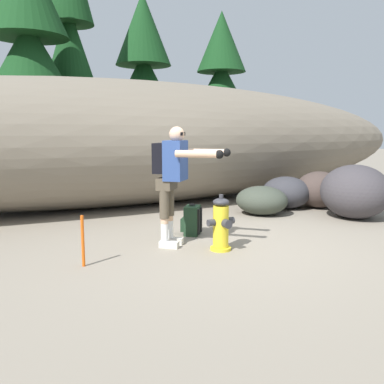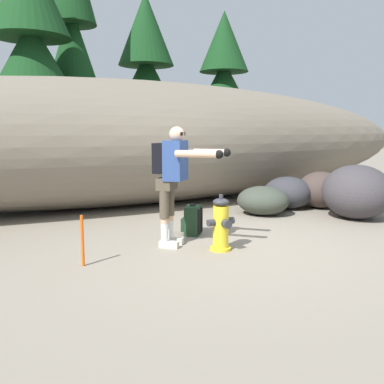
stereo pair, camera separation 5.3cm
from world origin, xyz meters
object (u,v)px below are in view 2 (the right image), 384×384
at_px(boulder_mid, 321,190).
at_px(survey_stake, 82,241).
at_px(fire_hydrant, 221,225).
at_px(spare_backpack, 192,221).
at_px(utility_worker, 174,172).
at_px(boulder_large, 288,193).
at_px(boulder_outlier, 263,200).
at_px(boulder_small, 357,192).

xyz_separation_m(boulder_mid, survey_stake, (-5.12, -1.48, -0.07)).
height_order(fire_hydrant, spare_backpack, fire_hydrant).
bearing_deg(boulder_mid, utility_worker, -162.42).
distance_m(boulder_large, survey_stake, 4.79).
relative_size(utility_worker, survey_stake, 2.68).
relative_size(spare_backpack, survey_stake, 0.78).
bearing_deg(spare_backpack, fire_hydrant, 127.87).
height_order(boulder_large, boulder_outlier, boulder_large).
height_order(boulder_mid, boulder_small, boulder_small).
bearing_deg(boulder_outlier, utility_worker, -153.45).
bearing_deg(spare_backpack, boulder_mid, -126.44).
height_order(spare_backpack, survey_stake, survey_stake).
relative_size(spare_backpack, boulder_large, 0.49).
xyz_separation_m(fire_hydrant, boulder_mid, (3.37, 1.66, 0.03)).
distance_m(boulder_outlier, survey_stake, 3.92).
bearing_deg(boulder_large, utility_worker, -155.28).
distance_m(boulder_mid, boulder_small, 1.08).
bearing_deg(boulder_mid, boulder_outlier, -178.56).
height_order(fire_hydrant, boulder_mid, fire_hydrant).
height_order(fire_hydrant, boulder_outlier, fire_hydrant).
xyz_separation_m(fire_hydrant, boulder_large, (2.72, 1.91, -0.02)).
bearing_deg(utility_worker, spare_backpack, 85.90).
distance_m(boulder_large, boulder_mid, 0.70).
bearing_deg(spare_backpack, survey_stake, 62.38).
height_order(boulder_mid, survey_stake, boulder_mid).
relative_size(spare_backpack, boulder_outlier, 0.49).
height_order(spare_backpack, boulder_mid, boulder_mid).
bearing_deg(boulder_mid, survey_stake, -163.85).
bearing_deg(fire_hydrant, boulder_outlier, 40.64).
distance_m(boulder_mid, boulder_outlier, 1.48).
distance_m(boulder_large, boulder_small, 1.39).
relative_size(utility_worker, boulder_mid, 1.66).
relative_size(boulder_mid, boulder_outlier, 1.01).
bearing_deg(survey_stake, boulder_mid, 16.15).
height_order(utility_worker, boulder_small, utility_worker).
bearing_deg(fire_hydrant, boulder_small, 10.78).
bearing_deg(utility_worker, fire_hydrant, -0.32).
bearing_deg(boulder_outlier, spare_backpack, -158.52).
bearing_deg(boulder_outlier, boulder_small, -38.74).
bearing_deg(boulder_outlier, boulder_large, 19.22).
height_order(spare_backpack, boulder_small, boulder_small).
bearing_deg(boulder_outlier, survey_stake, -158.37).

